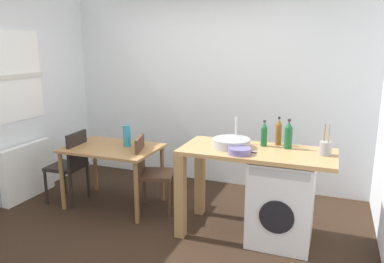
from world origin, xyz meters
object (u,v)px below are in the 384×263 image
Objects in this scene: dining_table at (112,155)px; utensil_crock at (326,148)px; vase at (127,136)px; bottle_tall_green at (264,134)px; bottle_clear_small at (288,135)px; chair_opposite at (149,169)px; chair_person_seat at (71,163)px; bottle_squat_brown at (279,132)px; mixing_bowl at (240,151)px; washing_machine at (281,200)px.

utensil_crock reaches higher than dining_table.
bottle_tall_green is at bearing -2.28° from vase.
chair_opposite is at bearing -179.91° from bottle_clear_small.
chair_person_seat is at bearing -176.82° from bottle_tall_green.
utensil_crock reaches higher than bottle_tall_green.
bottle_squat_brown is at bearing -88.18° from chair_person_seat.
chair_person_seat is 2.24m from mixing_bowl.
washing_machine is 1.94m from vase.
chair_person_seat is 2.98m from utensil_crock.
bottle_tall_green is at bearing 1.10° from dining_table.
chair_opposite is 3.05× the size of bottle_squat_brown.
utensil_crock is at bearing -17.99° from bottle_clear_small.
chair_person_seat is 2.54m from bottle_squat_brown.
utensil_crock reaches higher than washing_machine.
bottle_squat_brown is at bearing 1.16° from vase.
chair_person_seat is 1.00× the size of chair_opposite.
washing_machine is 0.69m from bottle_squat_brown.
chair_opposite is 1.55m from bottle_squat_brown.
washing_machine is 0.67m from bottle_tall_green.
bottle_squat_brown is (0.13, 0.10, 0.01)m from bottle_tall_green.
vase reaches higher than chair_opposite.
bottle_tall_green is 0.89× the size of utensil_crock.
bottle_squat_brown is at bearing 110.05° from washing_machine.
mixing_bowl is 0.86× the size of vase.
bottle_squat_brown reaches higher than mixing_bowl.
chair_person_seat is 3.05× the size of bottle_squat_brown.
bottle_clear_small is at bearing -90.74° from chair_person_seat.
washing_machine is at bearing -94.47° from chair_person_seat.
utensil_crock reaches higher than mixing_bowl.
washing_machine is 3.23× the size of bottle_tall_green.
chair_person_seat is 3.38× the size of bottle_tall_green.
mixing_bowl is (1.64, -0.34, 0.31)m from dining_table.
utensil_crock is (0.47, -0.22, -0.06)m from bottle_squat_brown.
utensil_crock is (0.37, 0.05, 0.56)m from washing_machine.
utensil_crock is (0.36, -0.12, -0.06)m from bottle_clear_small.
utensil_crock reaches higher than chair_person_seat.
mixing_bowl is at bearing -137.57° from bottle_clear_small.
chair_opposite is 3.00× the size of utensil_crock.
bottle_tall_green is 1.65m from vase.
mixing_bowl reaches higher than chair_person_seat.
bottle_tall_green is 0.24m from bottle_clear_small.
utensil_crock reaches higher than bottle_clear_small.
bottle_squat_brown reaches higher than bottle_tall_green.
dining_table is 1.84m from bottle_tall_green.
utensil_crock reaches higher than bottle_squat_brown.
dining_table is 0.50m from chair_opposite.
chair_opposite is 1.05× the size of washing_machine.
bottle_squat_brown is 0.52m from utensil_crock.
dining_table is 1.97m from bottle_squat_brown.
chair_person_seat is 4.08× the size of mixing_bowl.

